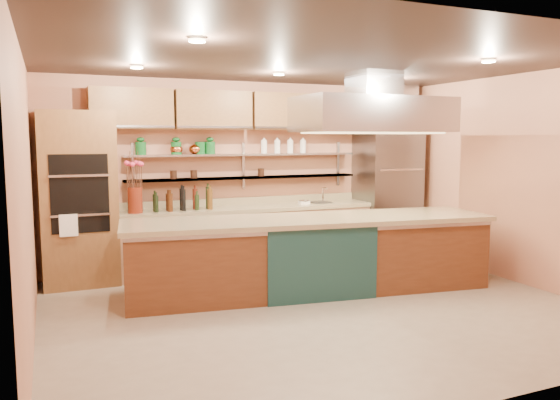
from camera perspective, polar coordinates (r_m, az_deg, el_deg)
name	(u,v)px	position (r m, az deg, el deg)	size (l,w,h in m)	color
floor	(320,309)	(6.42, 4.15, -11.31)	(6.00, 5.00, 0.02)	gray
ceiling	(322,60)	(6.17, 4.37, 14.40)	(6.00, 5.00, 0.02)	black
wall_back	(246,174)	(8.43, -3.59, 2.75)	(6.00, 0.04, 2.80)	tan
wall_front	(484,217)	(4.09, 20.57, -1.67)	(6.00, 0.04, 2.80)	tan
wall_left	(26,199)	(5.45, -24.98, 0.08)	(0.04, 5.00, 2.80)	tan
wall_right	(520,179)	(7.97, 23.81, 1.99)	(0.04, 5.00, 2.80)	tan
oven_stack	(79,199)	(7.65, -20.29, 0.09)	(0.95, 0.64, 2.30)	brown
refrigerator	(387,193)	(9.20, 11.13, 0.77)	(0.95, 0.72, 2.10)	slate
back_counter	(250,237)	(8.24, -3.17, -3.88)	(3.84, 0.64, 0.93)	tan
wall_shelf_lower	(246,178)	(8.29, -3.61, 2.34)	(3.60, 0.26, 0.03)	#AAACB1
wall_shelf_upper	(245,155)	(8.27, -3.63, 4.76)	(3.60, 0.26, 0.03)	#AAACB1
upper_cabinets	(249,111)	(8.25, -3.21, 9.27)	(4.60, 0.36, 0.55)	brown
range_hood	(373,115)	(7.27, 9.71, 8.77)	(2.00, 1.00, 0.45)	#AAACB1
ceiling_downlights	(313,65)	(6.34, 3.51, 13.91)	(4.00, 2.80, 0.02)	#FFE5A5
island	(310,254)	(6.98, 3.17, -5.71)	(4.56, 0.99, 0.95)	brown
flower_vase	(135,200)	(7.70, -14.90, -0.01)	(0.20, 0.20, 0.35)	#601C0E
oil_bottle_cluster	(183,200)	(7.82, -10.11, -0.05)	(0.88, 0.25, 0.28)	black
kitchen_scale	(304,201)	(8.46, 2.52, -0.13)	(0.15, 0.12, 0.09)	white
bar_faucet	(323,195)	(8.71, 4.49, 0.53)	(0.03, 0.03, 0.23)	white
copper_kettle	(195,149)	(8.04, -8.87, 5.26)	(0.18, 0.18, 0.14)	#B7562A
green_canister	(200,148)	(8.06, -8.35, 5.39)	(0.15, 0.15, 0.18)	#104F1D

